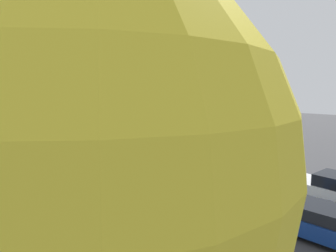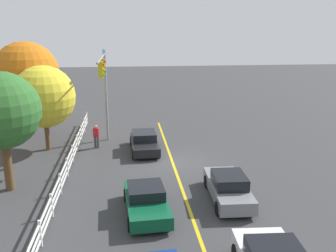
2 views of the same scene
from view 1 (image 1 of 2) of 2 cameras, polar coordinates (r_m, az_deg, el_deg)
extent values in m
plane|color=#38383A|center=(21.58, -3.66, -7.67)|extent=(120.00, 120.00, 0.00)
cube|color=gold|center=(18.71, 4.05, -9.99)|extent=(28.00, 0.16, 0.01)
cylinder|color=gray|center=(23.39, -20.24, 1.55)|extent=(0.20, 0.20, 6.82)
cylinder|color=gray|center=(19.95, -16.68, 9.76)|extent=(7.35, 0.12, 0.12)
cube|color=#0C59B2|center=(22.49, -19.81, 10.02)|extent=(1.10, 0.03, 0.28)
cube|color=gold|center=(20.61, -17.51, 7.96)|extent=(0.32, 0.28, 1.00)
sphere|color=red|center=(20.68, -17.16, 8.86)|extent=(0.17, 0.17, 0.17)
sphere|color=orange|center=(20.67, -17.13, 7.97)|extent=(0.17, 0.17, 0.17)
sphere|color=#148C19|center=(20.67, -17.10, 7.09)|extent=(0.17, 0.17, 0.17)
cube|color=gold|center=(18.83, -15.00, 8.16)|extent=(0.32, 0.28, 1.00)
sphere|color=red|center=(18.91, -14.62, 9.14)|extent=(0.17, 0.17, 0.17)
sphere|color=orange|center=(18.90, -14.59, 8.17)|extent=(0.17, 0.17, 0.17)
sphere|color=#148C19|center=(18.89, -14.56, 7.20)|extent=(0.17, 0.17, 0.17)
cube|color=#0C4C2D|center=(15.36, 6.04, -11.87)|extent=(4.25, 2.06, 0.59)
cube|color=black|center=(15.32, 5.46, -9.78)|extent=(1.84, 1.74, 0.50)
cylinder|color=black|center=(15.31, 12.32, -12.84)|extent=(0.65, 0.26, 0.64)
cylinder|color=black|center=(13.99, 8.41, -14.71)|extent=(0.65, 0.26, 0.64)
cylinder|color=black|center=(16.90, 4.09, -10.75)|extent=(0.65, 0.26, 0.64)
cylinder|color=black|center=(15.72, -0.07, -12.13)|extent=(0.65, 0.26, 0.64)
cube|color=slate|center=(19.07, 12.22, -8.13)|extent=(4.58, 1.90, 0.64)
cube|color=black|center=(18.78, 12.81, -6.47)|extent=(1.93, 1.62, 0.57)
cylinder|color=black|center=(19.51, 7.16, -8.34)|extent=(0.65, 0.25, 0.64)
cylinder|color=black|center=(20.66, 10.23, -7.52)|extent=(0.65, 0.25, 0.64)
cylinder|color=black|center=(17.63, 14.53, -10.21)|extent=(0.65, 0.25, 0.64)
cylinder|color=black|center=(18.89, 17.42, -9.13)|extent=(0.65, 0.25, 0.64)
cube|color=silver|center=(16.13, 30.70, -11.64)|extent=(4.05, 2.17, 0.74)
cylinder|color=black|center=(15.92, 24.82, -12.56)|extent=(0.65, 0.26, 0.64)
cylinder|color=black|center=(17.49, 27.57, -10.95)|extent=(0.65, 0.26, 0.64)
cube|color=black|center=(22.35, -10.68, -5.92)|extent=(4.38, 1.91, 0.57)
cube|color=black|center=(22.41, -11.01, -4.43)|extent=(2.00, 1.66, 0.55)
cylinder|color=black|center=(21.68, -6.68, -6.76)|extent=(0.65, 0.24, 0.64)
cylinder|color=black|center=(20.76, -10.39, -7.46)|extent=(0.65, 0.24, 0.64)
cylinder|color=black|center=(24.04, -10.91, -5.46)|extent=(0.65, 0.24, 0.64)
cylinder|color=black|center=(23.21, -14.38, -6.00)|extent=(0.65, 0.24, 0.64)
cube|color=navy|center=(12.42, 29.54, -17.53)|extent=(4.32, 2.01, 0.59)
cube|color=black|center=(12.27, 28.71, -15.13)|extent=(1.97, 1.70, 0.46)
cylinder|color=black|center=(13.61, 24.40, -15.94)|extent=(0.65, 0.26, 0.64)
cylinder|color=black|center=(12.19, 21.50, -18.56)|extent=(0.65, 0.26, 0.64)
cylinder|color=#3F3F42|center=(21.90, -19.57, -6.71)|extent=(0.16, 0.16, 0.85)
cylinder|color=#3F3F42|center=(21.85, -20.08, -6.76)|extent=(0.16, 0.16, 0.85)
cube|color=red|center=(21.72, -19.91, -4.85)|extent=(0.31, 0.43, 0.62)
sphere|color=tan|center=(21.64, -19.96, -3.76)|extent=(0.22, 0.22, 0.22)
cube|color=white|center=(9.66, 9.18, -23.68)|extent=(0.10, 0.10, 1.15)
cube|color=white|center=(11.10, -0.90, -19.25)|extent=(0.10, 0.10, 1.15)
cube|color=white|center=(12.82, -8.10, -15.56)|extent=(0.10, 0.10, 1.15)
cube|color=white|center=(14.72, -13.34, -12.64)|extent=(0.10, 0.10, 1.15)
cube|color=white|center=(16.74, -17.27, -10.33)|extent=(0.10, 0.10, 1.15)
cube|color=white|center=(18.84, -20.30, -8.50)|extent=(0.10, 0.10, 1.15)
cube|color=white|center=(20.99, -22.70, -7.02)|extent=(0.10, 0.10, 1.15)
cube|color=white|center=(23.19, -24.63, -5.81)|extent=(0.10, 0.10, 1.15)
cube|color=white|center=(25.41, -26.22, -4.80)|extent=(0.10, 0.10, 1.15)
cube|color=white|center=(27.66, -27.55, -3.96)|extent=(0.10, 0.10, 1.15)
cube|color=white|center=(15.60, -15.49, -10.11)|extent=(26.00, 0.06, 0.09)
cube|color=white|center=(15.71, -15.45, -11.33)|extent=(26.00, 0.06, 0.09)
cube|color=white|center=(15.81, -15.41, -12.43)|extent=(26.00, 0.06, 0.09)
cylinder|color=brown|center=(14.28, -25.29, -10.19)|extent=(0.45, 0.45, 2.84)
sphere|color=#2D6628|center=(13.73, -25.93, 1.51)|extent=(3.97, 3.97, 3.97)
cylinder|color=brown|center=(20.72, -28.61, -6.01)|extent=(0.32, 0.32, 2.21)
sphere|color=yellow|center=(20.32, -29.06, 1.45)|extent=(4.27, 4.27, 4.27)
sphere|color=yellow|center=(3.14, -12.40, -6.13)|extent=(3.97, 3.97, 3.97)
camera|label=2|loc=(11.93, 80.00, 15.40)|focal=39.29mm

